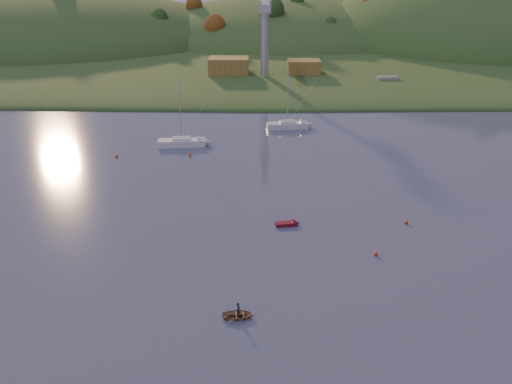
{
  "coord_description": "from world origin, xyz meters",
  "views": [
    {
      "loc": [
        0.78,
        -37.0,
        32.65
      ],
      "look_at": [
        0.27,
        31.58,
        4.49
      ],
      "focal_mm": 40.0,
      "sensor_mm": 36.0,
      "label": 1
    }
  ],
  "objects_px": {
    "sailboat_far": "(287,125)",
    "red_tender": "(291,224)",
    "sailboat_near": "(182,142)",
    "canoe": "(238,315)"
  },
  "relations": [
    {
      "from": "canoe",
      "to": "red_tender",
      "type": "xyz_separation_m",
      "value": [
        6.15,
        21.0,
        -0.09
      ]
    },
    {
      "from": "sailboat_near",
      "to": "canoe",
      "type": "bearing_deg",
      "value": -82.72
    },
    {
      "from": "canoe",
      "to": "red_tender",
      "type": "relative_size",
      "value": 0.9
    },
    {
      "from": "canoe",
      "to": "red_tender",
      "type": "bearing_deg",
      "value": -22.1
    },
    {
      "from": "sailboat_far",
      "to": "red_tender",
      "type": "distance_m",
      "value": 46.5
    },
    {
      "from": "canoe",
      "to": "red_tender",
      "type": "distance_m",
      "value": 21.88
    },
    {
      "from": "sailboat_far",
      "to": "sailboat_near",
      "type": "bearing_deg",
      "value": -156.99
    },
    {
      "from": "sailboat_far",
      "to": "red_tender",
      "type": "xyz_separation_m",
      "value": [
        -1.57,
        -46.47,
        -0.53
      ]
    },
    {
      "from": "sailboat_near",
      "to": "red_tender",
      "type": "distance_m",
      "value": 39.1
    },
    {
      "from": "sailboat_near",
      "to": "sailboat_far",
      "type": "height_order",
      "value": "sailboat_near"
    }
  ]
}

